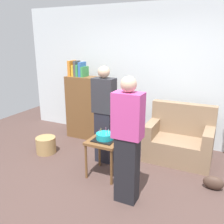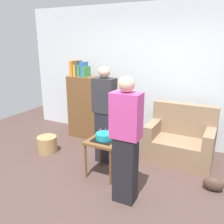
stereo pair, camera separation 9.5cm
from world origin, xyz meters
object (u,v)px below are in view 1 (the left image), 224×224
object	(u,v)px
side_table	(105,145)
birthday_cake	(105,137)
wicker_basket	(46,145)
person_holding_cake	(128,141)
bookshelf	(86,106)
person_blowing_candles	(104,115)
couch	(179,141)
handbag	(213,183)

from	to	relation	value
side_table	birthday_cake	xyz separation A→B (m)	(-0.00, 0.00, 0.14)
side_table	wicker_basket	world-z (taller)	side_table
person_holding_cake	wicker_basket	xyz separation A→B (m)	(-1.87, 0.64, -0.68)
bookshelf	wicker_basket	bearing A→B (deg)	-104.97
person_blowing_candles	wicker_basket	bearing A→B (deg)	-151.50
person_blowing_candles	wicker_basket	world-z (taller)	person_blowing_candles
side_table	birthday_cake	distance (m)	0.14
couch	birthday_cake	distance (m)	1.41
wicker_basket	handbag	xyz separation A→B (m)	(2.89, 0.10, -0.05)
couch	handbag	distance (m)	0.99
handbag	person_holding_cake	bearing A→B (deg)	-143.78
birthday_cake	bookshelf	bearing A→B (deg)	131.45
handbag	person_blowing_candles	bearing A→B (deg)	176.94
couch	person_holding_cake	world-z (taller)	person_holding_cake
person_holding_cake	bookshelf	bearing A→B (deg)	-43.28
side_table	person_blowing_candles	size ratio (longest dim) A/B	0.36
bookshelf	person_blowing_candles	bearing A→B (deg)	-43.43
person_blowing_candles	handbag	xyz separation A→B (m)	(1.76, -0.09, -0.73)
wicker_basket	person_holding_cake	bearing A→B (deg)	-18.92
side_table	wicker_basket	distance (m)	1.40
bookshelf	birthday_cake	bearing A→B (deg)	-48.55
side_table	wicker_basket	xyz separation A→B (m)	(-1.34, 0.21, -0.34)
couch	person_blowing_candles	distance (m)	1.39
person_blowing_candles	wicker_basket	size ratio (longest dim) A/B	4.53
couch	birthday_cake	size ratio (longest dim) A/B	3.44
couch	wicker_basket	xyz separation A→B (m)	(-2.26, -0.82, -0.19)
birthday_cake	side_table	bearing A→B (deg)	-16.10
person_holding_cake	wicker_basket	world-z (taller)	person_holding_cake
person_holding_cake	couch	bearing A→B (deg)	-102.36
side_table	birthday_cake	world-z (taller)	birthday_cake
bookshelf	person_blowing_candles	xyz separation A→B (m)	(0.85, -0.81, 0.14)
couch	handbag	world-z (taller)	couch
bookshelf	side_table	distance (m)	1.63
bookshelf	wicker_basket	distance (m)	1.17
bookshelf	person_holding_cake	xyz separation A→B (m)	(1.61, -1.64, 0.14)
side_table	person_holding_cake	size ratio (longest dim) A/B	0.36
bookshelf	handbag	distance (m)	2.83
couch	side_table	xyz separation A→B (m)	(-0.92, -1.03, 0.15)
birthday_cake	person_holding_cake	distance (m)	0.72
wicker_basket	handbag	size ratio (longest dim) A/B	1.29
person_holding_cake	handbag	world-z (taller)	person_holding_cake
handbag	wicker_basket	bearing A→B (deg)	-178.05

